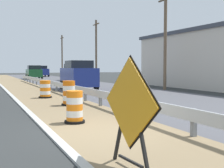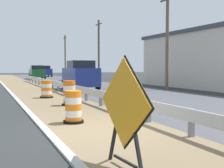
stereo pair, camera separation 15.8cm
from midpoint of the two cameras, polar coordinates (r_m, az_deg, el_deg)
The scene contains 16 objects.
ground_plane at distance 7.73m, azimuth -3.09°, elevation -9.45°, with size 160.00×160.00×0.00m, color #2B2D2D.
median_dirt_strip at distance 7.89m, azimuth -0.19°, elevation -9.15°, with size 3.25×120.00×0.01m, color #7F6B4C.
curb_near_edge at distance 7.36m, azimuth -12.69°, elevation -10.15°, with size 0.20×120.00×0.11m, color #ADADA8.
guardrail_median at distance 9.71m, azimuth 3.64°, elevation -3.70°, with size 0.18×56.51×0.71m.
warning_sign_diamond at distance 4.76m, azimuth 2.69°, elevation -4.71°, with size 0.19×1.61×1.94m.
traffic_barrel_nearest at distance 8.78m, azimuth -8.09°, elevation -4.94°, with size 0.63×0.63×1.00m.
traffic_barrel_close at distance 12.82m, azimuth -9.06°, elevation -2.06°, with size 0.68×0.68×1.11m.
traffic_barrel_mid at distance 16.21m, azimuth -13.64°, elevation -1.20°, with size 0.73×0.73×0.98m.
car_lead_near_lane at distance 21.55m, azimuth -7.02°, elevation 1.76°, with size 2.22×4.33×2.21m.
car_trailing_near_lane at distance 36.14m, azimuth -8.17°, elevation 2.36°, with size 1.97×4.12×2.14m.
car_lead_far_lane at distance 42.35m, azimuth -15.64°, elevation 2.31°, with size 2.21×4.21×1.97m.
car_mid_far_lane at distance 52.99m, azimuth -14.10°, elevation 2.55°, with size 2.03×4.55×1.99m.
roadside_shop_near at distance 25.21m, azimuth 19.63°, elevation 4.75°, with size 6.37×13.78×4.75m.
utility_pole_near at distance 21.92m, azimuth 10.52°, elevation 8.85°, with size 0.24×1.80×7.32m.
utility_pole_mid at distance 34.49m, azimuth -3.36°, elevation 6.98°, with size 0.24×1.80×7.40m.
utility_pole_far at distance 50.75m, azimuth -10.16°, elevation 5.76°, with size 0.24×1.80×7.35m.
Camera 1 is at (-2.85, -6.97, 1.72)m, focal length 45.16 mm.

